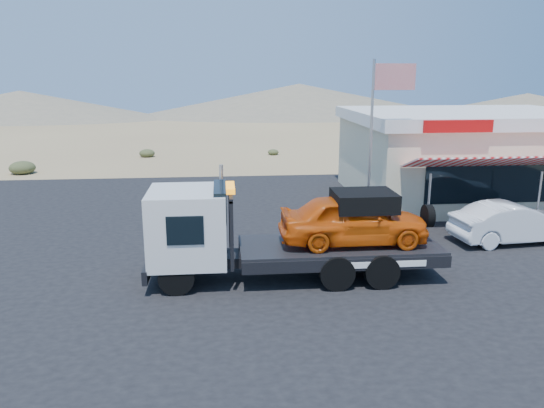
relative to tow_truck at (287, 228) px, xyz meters
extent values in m
plane|color=#8B724F|center=(-1.15, 0.07, -1.43)|extent=(120.00, 120.00, 0.00)
cube|color=black|center=(0.85, 3.07, -1.42)|extent=(32.00, 24.00, 0.02)
cylinder|color=black|center=(-2.95, -0.92, -0.95)|extent=(0.92, 0.28, 0.92)
cylinder|color=black|center=(-2.95, 0.92, -0.95)|extent=(0.92, 0.28, 0.92)
cylinder|color=black|center=(1.19, -0.92, -0.95)|extent=(0.92, 0.51, 0.92)
cylinder|color=black|center=(1.19, 0.92, -0.95)|extent=(0.92, 0.51, 0.92)
cylinder|color=black|center=(2.39, -0.92, -0.95)|extent=(0.92, 0.51, 0.92)
cylinder|color=black|center=(2.39, 0.92, -0.95)|extent=(0.92, 0.51, 0.92)
cube|color=black|center=(0.45, 0.00, -0.81)|extent=(7.55, 0.92, 0.28)
cube|color=silver|center=(-2.67, 0.00, 0.16)|extent=(2.02, 2.16, 1.93)
cube|color=black|center=(-1.80, 0.00, 0.80)|extent=(0.32, 1.84, 0.83)
cube|color=black|center=(-1.52, 0.00, 0.11)|extent=(0.09, 2.02, 1.84)
cube|color=orange|center=(-1.52, 0.00, 1.17)|extent=(0.23, 1.10, 0.14)
cube|color=black|center=(1.47, 0.00, -0.56)|extent=(5.52, 2.12, 0.14)
imported|color=#D74E0A|center=(1.83, 0.00, 0.20)|extent=(4.05, 1.63, 1.38)
cube|color=black|center=(2.11, 0.00, 0.73)|extent=(1.66, 1.38, 0.51)
imported|color=silver|center=(7.91, 2.39, -0.74)|extent=(4.20, 1.82, 1.34)
cube|color=beige|center=(9.35, 9.07, 0.29)|extent=(10.00, 8.00, 3.40)
cube|color=white|center=(9.35, 9.07, 2.24)|extent=(10.40, 8.40, 0.50)
cube|color=red|center=(6.85, 4.81, 2.24)|extent=(2.60, 0.12, 0.45)
cube|color=black|center=(9.35, 5.05, 0.09)|extent=(7.00, 0.06, 1.60)
cube|color=red|center=(9.35, 4.17, 1.04)|extent=(9.00, 1.73, 0.61)
cylinder|color=#99999E|center=(5.35, 3.37, -0.31)|extent=(0.08, 0.08, 2.20)
cylinder|color=#99999E|center=(9.35, 3.37, -0.31)|extent=(0.08, 0.08, 2.20)
cylinder|color=#99999E|center=(3.55, 4.57, 1.59)|extent=(0.10, 0.10, 6.00)
cube|color=#B20C14|center=(4.30, 4.57, 3.99)|extent=(1.50, 0.02, 0.90)
ellipsoid|color=#393E21|center=(-12.99, 17.11, -1.04)|extent=(1.42, 1.42, 0.77)
ellipsoid|color=#393E21|center=(-6.78, 22.78, -1.15)|extent=(1.04, 1.04, 0.56)
ellipsoid|color=#393E21|center=(1.89, 22.87, -1.22)|extent=(0.76, 0.76, 0.41)
cone|color=#726B59|center=(-26.15, 55.07, 0.32)|extent=(36.00, 36.00, 3.50)
cone|color=#726B59|center=(8.85, 58.07, 0.67)|extent=(44.00, 44.00, 4.20)
cone|color=#726B59|center=(38.85, 54.07, 0.07)|extent=(32.00, 32.00, 3.00)
camera|label=1|loc=(-1.74, -13.75, 4.11)|focal=35.00mm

